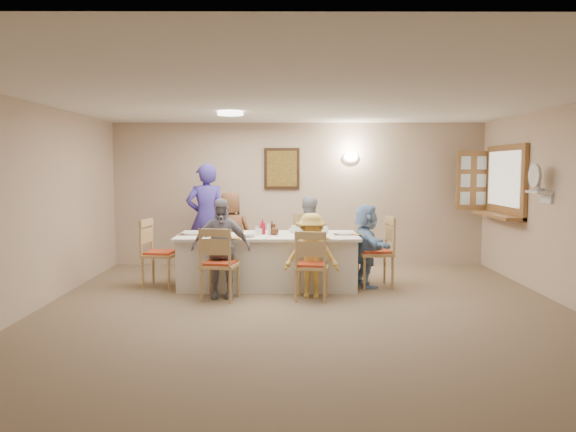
{
  "coord_description": "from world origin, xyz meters",
  "views": [
    {
      "loc": [
        -0.23,
        -6.36,
        1.73
      ],
      "look_at": [
        -0.2,
        1.4,
        1.05
      ],
      "focal_mm": 35.0,
      "sensor_mm": 36.0,
      "label": 1
    }
  ],
  "objects_px": {
    "diner_back_right": "(308,237)",
    "condiment_ketchup": "(263,227)",
    "chair_front_right": "(312,265)",
    "chair_left_end": "(161,253)",
    "desk_fan": "(537,181)",
    "chair_right_end": "(375,251)",
    "chair_back_right": "(307,245)",
    "diner_right_end": "(366,245)",
    "chair_front_left": "(220,263)",
    "dining_table": "(268,261)",
    "caregiver": "(206,218)",
    "serving_hatch": "(506,182)",
    "diner_front_left": "(221,248)",
    "diner_back_left": "(231,234)",
    "diner_front_right": "(312,255)",
    "chair_back_left": "(232,248)"
  },
  "relations": [
    {
      "from": "chair_left_end",
      "to": "dining_table",
      "type": "bearing_deg",
      "value": -81.0
    },
    {
      "from": "serving_hatch",
      "to": "diner_front_left",
      "type": "distance_m",
      "value": 4.61
    },
    {
      "from": "chair_front_right",
      "to": "chair_left_end",
      "type": "xyz_separation_m",
      "value": [
        -2.15,
        0.8,
        0.03
      ]
    },
    {
      "from": "chair_back_right",
      "to": "chair_left_end",
      "type": "bearing_deg",
      "value": -163.63
    },
    {
      "from": "desk_fan",
      "to": "chair_front_left",
      "type": "bearing_deg",
      "value": -177.38
    },
    {
      "from": "desk_fan",
      "to": "diner_right_end",
      "type": "distance_m",
      "value": 2.45
    },
    {
      "from": "dining_table",
      "to": "diner_back_left",
      "type": "distance_m",
      "value": 0.96
    },
    {
      "from": "desk_fan",
      "to": "chair_right_end",
      "type": "distance_m",
      "value": 2.37
    },
    {
      "from": "diner_back_left",
      "to": "diner_front_left",
      "type": "distance_m",
      "value": 1.36
    },
    {
      "from": "chair_front_right",
      "to": "chair_back_right",
      "type": "bearing_deg",
      "value": -81.73
    },
    {
      "from": "chair_front_right",
      "to": "condiment_ketchup",
      "type": "xyz_separation_m",
      "value": [
        -0.68,
        0.84,
        0.41
      ]
    },
    {
      "from": "chair_back_right",
      "to": "diner_right_end",
      "type": "relative_size",
      "value": 0.82
    },
    {
      "from": "dining_table",
      "to": "chair_right_end",
      "type": "height_order",
      "value": "chair_right_end"
    },
    {
      "from": "chair_front_right",
      "to": "serving_hatch",
      "type": "bearing_deg",
      "value": -145.3
    },
    {
      "from": "diner_front_right",
      "to": "condiment_ketchup",
      "type": "distance_m",
      "value": 1.03
    },
    {
      "from": "serving_hatch",
      "to": "diner_back_right",
      "type": "xyz_separation_m",
      "value": [
        -3.1,
        -0.06,
        -0.86
      ]
    },
    {
      "from": "desk_fan",
      "to": "dining_table",
      "type": "bearing_deg",
      "value": 170.38
    },
    {
      "from": "chair_left_end",
      "to": "diner_front_right",
      "type": "bearing_deg",
      "value": -98.55
    },
    {
      "from": "chair_back_right",
      "to": "diner_right_end",
      "type": "distance_m",
      "value": 1.15
    },
    {
      "from": "diner_front_left",
      "to": "diner_right_end",
      "type": "bearing_deg",
      "value": 14.83
    },
    {
      "from": "dining_table",
      "to": "caregiver",
      "type": "bearing_deg",
      "value": 132.4
    },
    {
      "from": "serving_hatch",
      "to": "caregiver",
      "type": "relative_size",
      "value": 0.84
    },
    {
      "from": "chair_back_left",
      "to": "desk_fan",
      "type": "bearing_deg",
      "value": -16.15
    },
    {
      "from": "serving_hatch",
      "to": "chair_back_right",
      "type": "relative_size",
      "value": 1.52
    },
    {
      "from": "condiment_ketchup",
      "to": "chair_back_right",
      "type": "bearing_deg",
      "value": 48.5
    },
    {
      "from": "caregiver",
      "to": "chair_back_left",
      "type": "bearing_deg",
      "value": 126.42
    },
    {
      "from": "chair_front_right",
      "to": "condiment_ketchup",
      "type": "distance_m",
      "value": 1.15
    },
    {
      "from": "chair_front_right",
      "to": "diner_front_left",
      "type": "height_order",
      "value": "diner_front_left"
    },
    {
      "from": "chair_back_right",
      "to": "chair_front_right",
      "type": "distance_m",
      "value": 1.6
    },
    {
      "from": "dining_table",
      "to": "chair_left_end",
      "type": "bearing_deg",
      "value": 180.0
    },
    {
      "from": "condiment_ketchup",
      "to": "diner_front_right",
      "type": "bearing_deg",
      "value": -46.67
    },
    {
      "from": "dining_table",
      "to": "condiment_ketchup",
      "type": "relative_size",
      "value": 11.59
    },
    {
      "from": "desk_fan",
      "to": "dining_table",
      "type": "height_order",
      "value": "desk_fan"
    },
    {
      "from": "chair_front_right",
      "to": "diner_back_right",
      "type": "bearing_deg",
      "value": -81.73
    },
    {
      "from": "desk_fan",
      "to": "chair_front_left",
      "type": "height_order",
      "value": "desk_fan"
    },
    {
      "from": "chair_front_left",
      "to": "diner_back_left",
      "type": "distance_m",
      "value": 1.49
    },
    {
      "from": "chair_back_right",
      "to": "diner_front_right",
      "type": "relative_size",
      "value": 0.88
    },
    {
      "from": "chair_front_left",
      "to": "serving_hatch",
      "type": "bearing_deg",
      "value": -149.89
    },
    {
      "from": "chair_left_end",
      "to": "diner_right_end",
      "type": "height_order",
      "value": "diner_right_end"
    },
    {
      "from": "chair_back_left",
      "to": "serving_hatch",
      "type": "bearing_deg",
      "value": 1.65
    },
    {
      "from": "chair_back_left",
      "to": "chair_front_left",
      "type": "relative_size",
      "value": 0.94
    },
    {
      "from": "chair_right_end",
      "to": "diner_front_right",
      "type": "relative_size",
      "value": 0.91
    },
    {
      "from": "diner_front_left",
      "to": "chair_back_right",
      "type": "bearing_deg",
      "value": 47.19
    },
    {
      "from": "chair_front_right",
      "to": "diner_right_end",
      "type": "bearing_deg",
      "value": -127.44
    },
    {
      "from": "dining_table",
      "to": "diner_right_end",
      "type": "height_order",
      "value": "diner_right_end"
    },
    {
      "from": "chair_back_left",
      "to": "diner_front_right",
      "type": "height_order",
      "value": "diner_front_right"
    },
    {
      "from": "chair_right_end",
      "to": "chair_left_end",
      "type": "bearing_deg",
      "value": -95.85
    },
    {
      "from": "diner_back_right",
      "to": "condiment_ketchup",
      "type": "distance_m",
      "value": 0.96
    },
    {
      "from": "chair_right_end",
      "to": "chair_back_right",
      "type": "bearing_deg",
      "value": -135.95
    },
    {
      "from": "chair_front_right",
      "to": "caregiver",
      "type": "bearing_deg",
      "value": -41.5
    }
  ]
}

